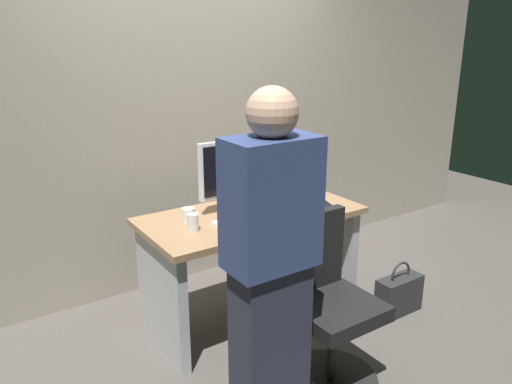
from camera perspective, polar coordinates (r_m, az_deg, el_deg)
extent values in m
plane|color=#4C4742|center=(3.48, -0.47, -14.25)|extent=(9.00, 9.00, 0.00)
cube|color=#9E9384|center=(3.73, -8.05, 12.24)|extent=(6.40, 0.10, 3.00)
cube|color=#93704C|center=(3.15, -0.51, -2.73)|extent=(1.39, 0.68, 0.04)
cube|color=#B2B2B7|center=(3.04, -10.76, -11.73)|extent=(0.06, 0.60, 0.72)
cube|color=#B2B2B7|center=(3.66, 7.90, -6.38)|extent=(0.06, 0.60, 0.72)
cylinder|color=black|center=(2.96, 8.57, -20.49)|extent=(0.52, 0.52, 0.03)
cylinder|color=black|center=(2.84, 8.76, -17.13)|extent=(0.05, 0.05, 0.39)
cube|color=black|center=(2.71, 9.00, -13.03)|extent=(0.44, 0.44, 0.08)
cube|color=black|center=(2.72, 6.53, -6.68)|extent=(0.40, 0.06, 0.44)
cube|color=#262838|center=(2.45, 1.61, -17.37)|extent=(0.34, 0.20, 0.85)
cube|color=navy|center=(2.13, 1.77, -1.34)|extent=(0.40, 0.24, 0.58)
sphere|color=tan|center=(2.04, 1.87, 9.08)|extent=(0.22, 0.22, 0.22)
cube|color=silver|center=(3.22, -2.10, -1.76)|extent=(0.20, 0.14, 0.02)
cube|color=silver|center=(3.21, -2.11, -0.95)|extent=(0.04, 0.03, 0.08)
cube|color=silver|center=(3.14, -2.15, 2.86)|extent=(0.54, 0.03, 0.36)
cube|color=black|center=(3.13, -1.98, 2.80)|extent=(0.50, 0.01, 0.32)
cube|color=white|center=(3.00, -0.92, -3.17)|extent=(0.44, 0.15, 0.02)
ellipsoid|color=white|center=(3.18, 3.93, -1.87)|extent=(0.06, 0.10, 0.03)
cylinder|color=silver|center=(2.86, -7.26, -3.47)|extent=(0.07, 0.07, 0.10)
cylinder|color=silver|center=(3.02, -7.77, -2.59)|extent=(0.08, 0.08, 0.08)
cube|color=white|center=(3.46, 5.71, -0.35)|extent=(0.18, 0.16, 0.03)
cube|color=#3359A5|center=(3.45, 5.68, 0.07)|extent=(0.20, 0.18, 0.03)
cube|color=beige|center=(3.44, 5.85, 0.56)|extent=(0.20, 0.13, 0.04)
cube|color=black|center=(3.32, 7.90, -1.38)|extent=(0.11, 0.16, 0.01)
cube|color=#262628|center=(3.62, 16.05, -11.27)|extent=(0.34, 0.14, 0.26)
torus|color=#262628|center=(3.55, 16.27, -8.99)|extent=(0.18, 0.02, 0.18)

